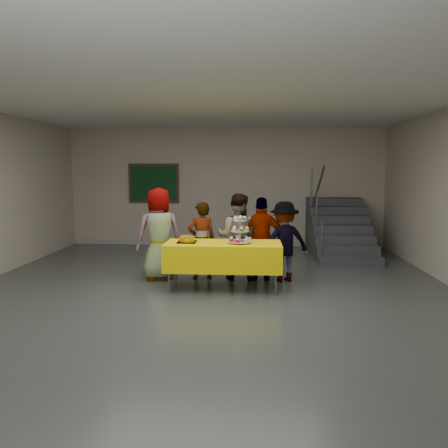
% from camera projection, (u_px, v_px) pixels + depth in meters
% --- Properties ---
extents(room_shell, '(10.00, 10.04, 3.02)m').
position_uv_depth(room_shell, '(204.00, 156.00, 6.13)').
color(room_shell, '#4C514C').
rests_on(room_shell, ground).
extents(bake_table, '(1.88, 0.78, 0.77)m').
position_uv_depth(bake_table, '(223.00, 256.00, 7.11)').
color(bake_table, '#595960').
rests_on(bake_table, ground).
extents(cupcake_stand, '(0.38, 0.38, 0.44)m').
position_uv_depth(cupcake_stand, '(240.00, 233.00, 7.00)').
color(cupcake_stand, silver).
rests_on(cupcake_stand, bake_table).
extents(bear_cake, '(0.32, 0.36, 0.12)m').
position_uv_depth(bear_cake, '(187.00, 239.00, 7.10)').
color(bear_cake, black).
rests_on(bear_cake, bake_table).
extents(schoolchild_a, '(0.94, 0.80, 1.64)m').
position_uv_depth(schoolchild_a, '(159.00, 234.00, 7.74)').
color(schoolchild_a, slate).
rests_on(schoolchild_a, ground).
extents(schoolchild_b, '(0.59, 0.48, 1.39)m').
position_uv_depth(schoolchild_b, '(202.00, 241.00, 7.77)').
color(schoolchild_b, slate).
rests_on(schoolchild_b, ground).
extents(schoolchild_c, '(0.84, 0.70, 1.53)m').
position_uv_depth(schoolchild_c, '(237.00, 237.00, 7.74)').
color(schoolchild_c, slate).
rests_on(schoolchild_c, ground).
extents(schoolchild_d, '(0.87, 0.37, 1.47)m').
position_uv_depth(schoolchild_d, '(262.00, 239.00, 7.67)').
color(schoolchild_d, slate).
rests_on(schoolchild_d, ground).
extents(schoolchild_e, '(1.01, 0.76, 1.40)m').
position_uv_depth(schoolchild_e, '(284.00, 241.00, 7.62)').
color(schoolchild_e, slate).
rests_on(schoolchild_e, ground).
extents(staircase, '(1.30, 2.40, 2.04)m').
position_uv_depth(staircase, '(338.00, 232.00, 10.23)').
color(staircase, '#424447').
rests_on(staircase, ground).
extents(noticeboard, '(1.30, 0.05, 1.00)m').
position_uv_depth(noticeboard, '(154.00, 183.00, 11.21)').
color(noticeboard, '#472B16').
rests_on(noticeboard, ground).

